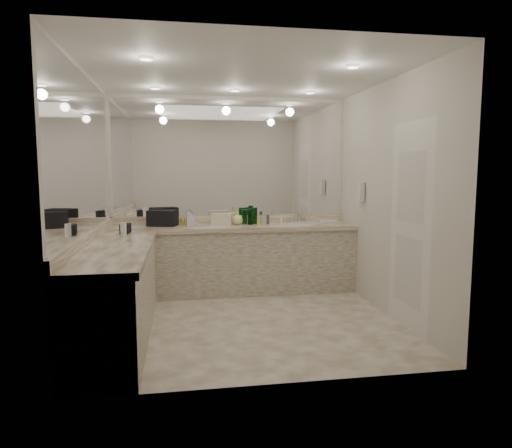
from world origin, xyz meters
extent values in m
plane|color=beige|center=(0.00, 0.00, 0.00)|extent=(3.20, 3.20, 0.00)
plane|color=white|center=(0.00, 0.00, 2.60)|extent=(3.20, 3.20, 0.00)
cube|color=silver|center=(0.00, 1.50, 1.30)|extent=(3.20, 0.02, 2.60)
cube|color=silver|center=(-1.60, 0.00, 1.30)|extent=(0.02, 3.00, 2.60)
cube|color=silver|center=(1.60, 0.00, 1.30)|extent=(0.02, 3.00, 2.60)
cube|color=beige|center=(0.00, 1.20, 0.42)|extent=(3.20, 0.60, 0.84)
cube|color=#F2E6CE|center=(0.00, 1.19, 0.87)|extent=(3.20, 0.64, 0.06)
cube|color=beige|center=(-1.30, -0.30, 0.42)|extent=(0.60, 2.40, 0.84)
cube|color=#F2E6CE|center=(-1.29, -0.30, 0.87)|extent=(0.64, 2.42, 0.06)
cube|color=#F2E6CE|center=(0.00, 1.48, 0.95)|extent=(3.20, 0.04, 0.10)
cube|color=#F2E6CE|center=(-1.58, 0.00, 0.95)|extent=(0.04, 3.00, 0.10)
cube|color=white|center=(0.00, 1.49, 1.77)|extent=(3.12, 0.01, 1.55)
cube|color=white|center=(-1.59, 0.00, 1.77)|extent=(0.01, 2.92, 1.55)
cylinder|color=white|center=(0.95, 1.20, 0.90)|extent=(0.44, 0.44, 0.03)
cube|color=silver|center=(0.95, 1.41, 0.97)|extent=(0.24, 0.16, 0.14)
cube|color=white|center=(1.56, 0.70, 1.35)|extent=(0.06, 0.10, 0.24)
cube|color=white|center=(1.59, -0.50, 1.05)|extent=(0.02, 0.82, 2.10)
cube|color=black|center=(-0.91, 1.26, 1.00)|extent=(0.41, 0.33, 0.21)
cube|color=black|center=(-1.30, 0.57, 0.95)|extent=(0.11, 0.20, 0.11)
cube|color=silver|center=(-0.15, 1.26, 0.98)|extent=(0.29, 0.21, 0.15)
cube|color=white|center=(1.32, 1.21, 0.92)|extent=(0.24, 0.17, 0.04)
cylinder|color=white|center=(-1.30, 0.39, 0.98)|extent=(0.06, 0.06, 0.15)
imported|color=white|center=(-0.59, 1.26, 0.99)|extent=(0.08, 0.08, 0.18)
imported|color=silver|center=(-0.56, 1.16, 1.01)|extent=(0.11, 0.11, 0.22)
imported|color=#F6F489|center=(0.06, 1.23, 0.99)|extent=(0.18, 0.18, 0.18)
cylinder|color=#0A521A|center=(0.23, 1.23, 0.99)|extent=(0.07, 0.07, 0.18)
cylinder|color=#0A521A|center=(0.31, 1.31, 1.01)|extent=(0.07, 0.07, 0.22)
cylinder|color=#0A521A|center=(0.17, 1.33, 1.00)|extent=(0.07, 0.07, 0.19)
cylinder|color=#0A521A|center=(0.26, 1.34, 1.00)|extent=(0.07, 0.07, 0.20)
cylinder|color=white|center=(0.34, 1.20, 0.93)|extent=(0.05, 0.05, 0.06)
cylinder|color=#9966B2|center=(0.35, 1.20, 0.95)|extent=(0.04, 0.04, 0.09)
cylinder|color=#F2D84C|center=(-0.66, 1.30, 0.95)|extent=(0.06, 0.06, 0.09)
cylinder|color=#F2D84C|center=(0.33, 1.13, 0.96)|extent=(0.04, 0.04, 0.11)
cylinder|color=#3F3F4C|center=(0.47, 1.22, 0.96)|extent=(0.04, 0.04, 0.12)
cylinder|color=white|center=(0.65, 1.22, 0.96)|extent=(0.04, 0.04, 0.12)
camera|label=1|loc=(-0.67, -4.73, 1.61)|focal=32.00mm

